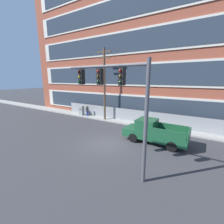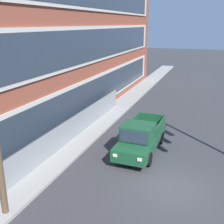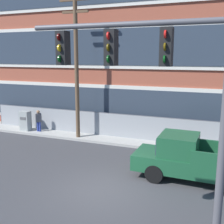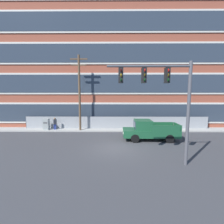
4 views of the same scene
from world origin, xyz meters
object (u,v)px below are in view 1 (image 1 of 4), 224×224
pickup_truck_dark_green (153,132)px  electrical_cabinet (82,111)px  utility_pole_near_corner (104,82)px  pedestrian_near_cabinet (87,110)px  traffic_signal_mast (119,94)px

pickup_truck_dark_green → electrical_cabinet: pickup_truck_dark_green is taller
utility_pole_near_corner → pedestrian_near_cabinet: utility_pole_near_corner is taller
traffic_signal_mast → pickup_truck_dark_green: traffic_signal_mast is taller
traffic_signal_mast → utility_pole_near_corner: (-7.19, 9.09, 0.33)m
pickup_truck_dark_green → pedestrian_near_cabinet: pickup_truck_dark_green is taller
electrical_cabinet → utility_pole_near_corner: bearing=-1.4°
pickup_truck_dark_green → utility_pole_near_corner: bearing=154.3°
pickup_truck_dark_green → utility_pole_near_corner: utility_pole_near_corner is taller
utility_pole_near_corner → electrical_cabinet: 6.05m
utility_pole_near_corner → electrical_cabinet: size_ratio=5.96×
electrical_cabinet → pedestrian_near_cabinet: pedestrian_near_cabinet is taller
electrical_cabinet → traffic_signal_mast: bearing=-38.7°
traffic_signal_mast → pickup_truck_dark_green: 6.59m
electrical_cabinet → pedestrian_near_cabinet: 1.08m
traffic_signal_mast → pickup_truck_dark_green: (0.49, 5.40, -3.75)m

